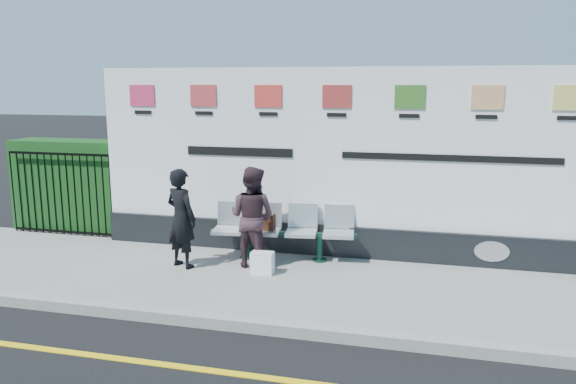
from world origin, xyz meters
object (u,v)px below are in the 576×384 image
(woman_left, at_px, (181,218))
(woman_right, at_px, (252,217))
(billboard, at_px, (336,176))
(bench, at_px, (283,245))

(woman_left, xyz_separation_m, woman_right, (1.02, 0.30, 0.01))
(woman_left, bearing_deg, woman_right, -140.73)
(woman_right, bearing_deg, billboard, -129.25)
(woman_right, bearing_deg, woman_left, 29.15)
(woman_left, distance_m, woman_right, 1.06)
(woman_left, bearing_deg, billboard, -128.31)
(bench, distance_m, woman_left, 1.65)
(billboard, xyz_separation_m, woman_right, (-1.13, -0.88, -0.53))
(woman_right, bearing_deg, bench, -119.89)
(billboard, bearing_deg, woman_left, -151.28)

